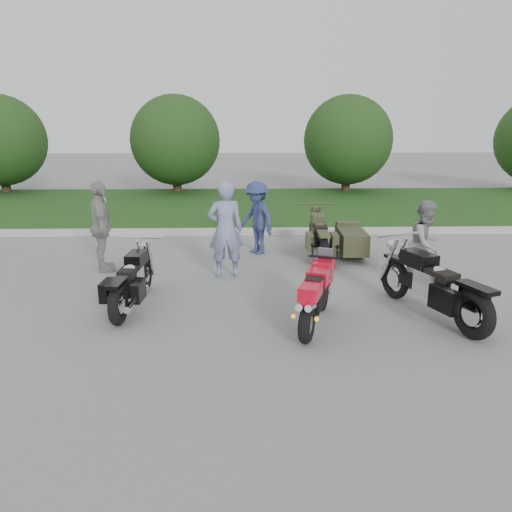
{
  "coord_description": "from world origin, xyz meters",
  "views": [
    {
      "loc": [
        -0.3,
        -7.22,
        3.02
      ],
      "look_at": [
        -0.08,
        0.85,
        0.8
      ],
      "focal_mm": 35.0,
      "sensor_mm": 36.0,
      "label": 1
    }
  ],
  "objects_px": {
    "cruiser_sidecar": "(338,239)",
    "person_denim": "(257,218)",
    "person_stripe": "(226,230)",
    "person_back": "(101,227)",
    "cruiser_left": "(131,283)",
    "person_grey": "(426,244)",
    "sportbike_red": "(316,294)",
    "cruiser_right": "(436,288)"
  },
  "relations": [
    {
      "from": "person_stripe",
      "to": "person_denim",
      "type": "relative_size",
      "value": 1.13
    },
    {
      "from": "person_denim",
      "to": "person_stripe",
      "type": "bearing_deg",
      "value": -56.94
    },
    {
      "from": "person_stripe",
      "to": "person_back",
      "type": "bearing_deg",
      "value": -15.53
    },
    {
      "from": "person_grey",
      "to": "person_denim",
      "type": "bearing_deg",
      "value": 102.88
    },
    {
      "from": "cruiser_left",
      "to": "person_denim",
      "type": "xyz_separation_m",
      "value": [
        2.15,
        3.44,
        0.4
      ]
    },
    {
      "from": "cruiser_right",
      "to": "person_grey",
      "type": "distance_m",
      "value": 1.68
    },
    {
      "from": "person_grey",
      "to": "person_back",
      "type": "bearing_deg",
      "value": 131.2
    },
    {
      "from": "cruiser_left",
      "to": "cruiser_right",
      "type": "bearing_deg",
      "value": -2.63
    },
    {
      "from": "sportbike_red",
      "to": "cruiser_left",
      "type": "bearing_deg",
      "value": -176.86
    },
    {
      "from": "cruiser_left",
      "to": "person_stripe",
      "type": "relative_size",
      "value": 1.16
    },
    {
      "from": "sportbike_red",
      "to": "cruiser_left",
      "type": "relative_size",
      "value": 0.81
    },
    {
      "from": "cruiser_sidecar",
      "to": "person_grey",
      "type": "bearing_deg",
      "value": -56.1
    },
    {
      "from": "cruiser_right",
      "to": "person_stripe",
      "type": "xyz_separation_m",
      "value": [
        -3.31,
        2.29,
        0.45
      ]
    },
    {
      "from": "cruiser_right",
      "to": "person_back",
      "type": "xyz_separation_m",
      "value": [
        -5.84,
        2.72,
        0.43
      ]
    },
    {
      "from": "person_denim",
      "to": "person_grey",
      "type": "bearing_deg",
      "value": 15.37
    },
    {
      "from": "cruiser_right",
      "to": "person_back",
      "type": "height_order",
      "value": "person_back"
    },
    {
      "from": "sportbike_red",
      "to": "cruiser_right",
      "type": "distance_m",
      "value": 1.92
    },
    {
      "from": "cruiser_right",
      "to": "person_denim",
      "type": "relative_size",
      "value": 1.45
    },
    {
      "from": "cruiser_right",
      "to": "person_stripe",
      "type": "distance_m",
      "value": 4.05
    },
    {
      "from": "sportbike_red",
      "to": "person_grey",
      "type": "height_order",
      "value": "person_grey"
    },
    {
      "from": "person_grey",
      "to": "person_back",
      "type": "xyz_separation_m",
      "value": [
        -6.23,
        1.12,
        0.12
      ]
    },
    {
      "from": "sportbike_red",
      "to": "cruiser_left",
      "type": "distance_m",
      "value": 3.02
    },
    {
      "from": "cruiser_sidecar",
      "to": "person_denim",
      "type": "relative_size",
      "value": 1.42
    },
    {
      "from": "person_grey",
      "to": "person_denim",
      "type": "distance_m",
      "value": 3.89
    },
    {
      "from": "sportbike_red",
      "to": "person_stripe",
      "type": "bearing_deg",
      "value": 138.2
    },
    {
      "from": "cruiser_left",
      "to": "person_denim",
      "type": "bearing_deg",
      "value": 62.27
    },
    {
      "from": "cruiser_sidecar",
      "to": "person_back",
      "type": "distance_m",
      "value": 5.09
    },
    {
      "from": "person_stripe",
      "to": "person_back",
      "type": "xyz_separation_m",
      "value": [
        -2.52,
        0.43,
        -0.02
      ]
    },
    {
      "from": "person_stripe",
      "to": "person_back",
      "type": "height_order",
      "value": "person_stripe"
    },
    {
      "from": "sportbike_red",
      "to": "cruiser_right",
      "type": "xyz_separation_m",
      "value": [
        1.9,
        0.25,
        -0.02
      ]
    },
    {
      "from": "cruiser_left",
      "to": "cruiser_sidecar",
      "type": "distance_m",
      "value": 4.97
    },
    {
      "from": "cruiser_left",
      "to": "person_stripe",
      "type": "height_order",
      "value": "person_stripe"
    },
    {
      "from": "cruiser_right",
      "to": "person_grey",
      "type": "relative_size",
      "value": 1.5
    },
    {
      "from": "cruiser_left",
      "to": "person_denim",
      "type": "distance_m",
      "value": 4.08
    },
    {
      "from": "sportbike_red",
      "to": "cruiser_sidecar",
      "type": "xyz_separation_m",
      "value": [
        1.06,
        3.84,
        -0.09
      ]
    },
    {
      "from": "cruiser_sidecar",
      "to": "cruiser_left",
      "type": "bearing_deg",
      "value": -140.75
    },
    {
      "from": "cruiser_sidecar",
      "to": "person_back",
      "type": "xyz_separation_m",
      "value": [
        -4.99,
        -0.87,
        0.5
      ]
    },
    {
      "from": "person_denim",
      "to": "person_back",
      "type": "distance_m",
      "value": 3.44
    },
    {
      "from": "cruiser_left",
      "to": "person_grey",
      "type": "xyz_separation_m",
      "value": [
        5.19,
        1.02,
        0.37
      ]
    },
    {
      "from": "sportbike_red",
      "to": "person_denim",
      "type": "height_order",
      "value": "person_denim"
    },
    {
      "from": "person_back",
      "to": "cruiser_left",
      "type": "bearing_deg",
      "value": -173.46
    },
    {
      "from": "sportbike_red",
      "to": "person_back",
      "type": "xyz_separation_m",
      "value": [
        -3.94,
        2.97,
        0.41
      ]
    }
  ]
}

